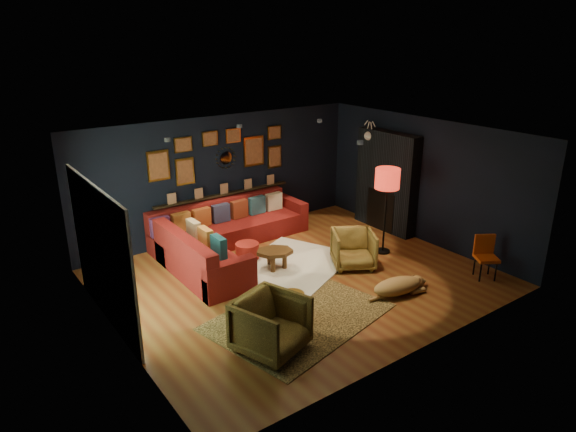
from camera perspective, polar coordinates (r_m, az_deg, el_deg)
floor at (r=9.37m, az=1.19°, el=-6.96°), size 6.50×6.50×0.00m
room_walls at (r=8.77m, az=1.26°, el=2.37°), size 6.50×6.50×6.50m
sectional at (r=10.33m, az=-7.59°, el=-2.53°), size 3.41×2.69×0.86m
ledge at (r=11.13m, az=-7.11°, el=2.42°), size 3.20×0.12×0.04m
gallery_wall at (r=10.92m, az=-7.46°, el=6.90°), size 3.15×0.04×1.02m
sunburst_mirror at (r=11.00m, az=-6.93°, el=6.44°), size 0.47×0.16×0.47m
fireplace at (r=11.57m, az=10.85°, el=3.42°), size 0.31×1.60×2.20m
deer_head at (r=11.70m, az=9.55°, el=8.88°), size 0.50×0.28×0.45m
sliding_door at (r=8.12m, az=-19.96°, el=-4.07°), size 0.06×2.80×2.20m
ceiling_spots at (r=9.17m, az=-1.75°, el=9.37°), size 3.30×2.50×0.06m
shag_rug at (r=9.76m, az=0.19°, el=-5.69°), size 2.91×2.59×0.03m
leopard_rug at (r=8.20m, az=1.21°, el=-11.13°), size 3.03×2.45×0.02m
coffee_table at (r=9.60m, az=-1.47°, el=-4.19°), size 0.87×0.78×0.35m
pouf at (r=10.08m, az=-4.54°, el=-3.86°), size 0.46×0.46×0.30m
armchair_left at (r=7.22m, az=-1.91°, el=-11.75°), size 1.08×1.05×0.89m
armchair_right at (r=9.75m, az=7.29°, el=-3.49°), size 1.01×1.00×0.78m
gold_stool at (r=8.02m, az=0.52°, el=-10.05°), size 0.37×0.37×0.46m
orange_chair at (r=9.92m, az=21.08°, el=-3.86°), size 0.51×0.51×0.79m
floor_lamp at (r=10.12m, az=10.97°, el=3.72°), size 0.48×0.48×1.75m
dog at (r=8.94m, az=12.10°, el=-7.31°), size 1.35×0.84×0.40m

